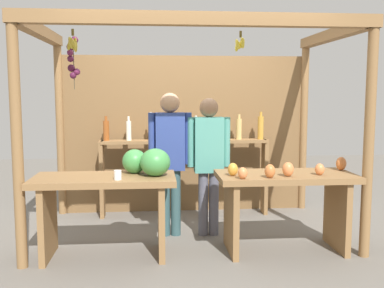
% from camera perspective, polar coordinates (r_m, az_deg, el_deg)
% --- Properties ---
extents(ground_plane, '(12.00, 12.00, 0.00)m').
position_cam_1_polar(ground_plane, '(5.30, -0.18, -11.10)').
color(ground_plane, slate).
rests_on(ground_plane, ground).
extents(market_stall, '(3.41, 1.98, 2.33)m').
position_cam_1_polar(market_stall, '(5.50, -0.65, 3.86)').
color(market_stall, olive).
rests_on(market_stall, ground).
extents(fruit_counter_left, '(1.38, 0.64, 1.07)m').
position_cam_1_polar(fruit_counter_left, '(4.45, -9.66, -5.69)').
color(fruit_counter_left, olive).
rests_on(fruit_counter_left, ground).
extents(fruit_counter_right, '(1.40, 0.64, 0.94)m').
position_cam_1_polar(fruit_counter_right, '(4.63, 11.83, -6.23)').
color(fruit_counter_right, olive).
rests_on(fruit_counter_right, ground).
extents(bottle_shelf_unit, '(2.19, 0.22, 1.36)m').
position_cam_1_polar(bottle_shelf_unit, '(5.80, -0.86, -1.22)').
color(bottle_shelf_unit, olive).
rests_on(bottle_shelf_unit, ground).
extents(vendor_man, '(0.48, 0.22, 1.61)m').
position_cam_1_polar(vendor_man, '(4.96, -2.81, -0.90)').
color(vendor_man, '#335559').
rests_on(vendor_man, ground).
extents(vendor_woman, '(0.48, 0.21, 1.55)m').
position_cam_1_polar(vendor_woman, '(4.98, 2.15, -1.34)').
color(vendor_woman, '#585969').
rests_on(vendor_woman, ground).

